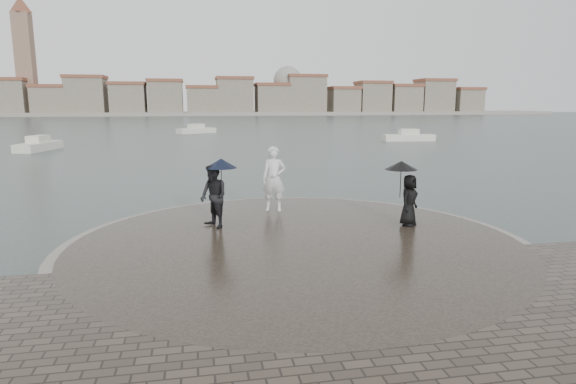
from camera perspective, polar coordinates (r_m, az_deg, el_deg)
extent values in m
plane|color=#2B3835|center=(9.93, 5.36, -13.27)|extent=(400.00, 400.00, 0.00)
cylinder|color=gray|center=(13.06, 1.08, -6.59)|extent=(12.50, 12.50, 0.32)
cylinder|color=#2D261E|center=(13.05, 1.08, -6.51)|extent=(11.90, 11.90, 0.36)
imported|color=silver|center=(16.38, -1.68, 1.58)|extent=(0.92, 0.73, 2.21)
imported|color=black|center=(14.31, -8.82, -0.51)|extent=(1.07, 1.15, 1.88)
cylinder|color=black|center=(14.34, -7.88, 1.22)|extent=(0.02, 0.02, 0.90)
cone|color=black|center=(14.27, -7.94, 3.40)|extent=(0.96, 0.96, 0.28)
imported|color=black|center=(14.86, 14.14, -0.95)|extent=(0.89, 0.87, 1.54)
cylinder|color=black|center=(14.76, 13.19, 1.10)|extent=(0.02, 0.02, 0.90)
cone|color=black|center=(14.68, 13.27, 3.10)|extent=(0.99, 0.99, 0.26)
cube|color=gray|center=(171.77, -10.10, 9.14)|extent=(260.00, 20.00, 1.20)
cube|color=gray|center=(178.22, -30.09, 9.53)|extent=(11.00, 10.00, 11.00)
cube|color=brown|center=(178.38, -30.27, 11.45)|extent=(11.60, 10.60, 1.00)
cube|color=gray|center=(174.72, -26.30, 9.53)|extent=(10.00, 10.00, 9.00)
cube|color=brown|center=(174.81, -26.43, 11.17)|extent=(10.60, 10.60, 1.00)
cube|color=gray|center=(172.20, -22.75, 10.30)|extent=(12.00, 10.00, 12.00)
cube|color=brown|center=(172.40, -22.91, 12.46)|extent=(12.60, 10.60, 1.00)
cube|color=gray|center=(170.07, -18.38, 10.25)|extent=(11.00, 10.00, 10.00)
cube|color=brown|center=(170.19, -18.48, 12.09)|extent=(11.60, 10.60, 1.00)
cube|color=gray|center=(168.99, -14.28, 10.62)|extent=(11.00, 10.00, 11.00)
cube|color=brown|center=(169.15, -14.38, 12.65)|extent=(11.60, 10.60, 1.00)
cube|color=gray|center=(168.74, -10.13, 10.44)|extent=(10.00, 10.00, 9.00)
cube|color=brown|center=(168.83, -10.19, 12.14)|extent=(10.60, 10.60, 1.00)
cube|color=gray|center=(169.27, -6.35, 11.04)|extent=(12.00, 10.00, 12.00)
cube|color=brown|center=(169.48, -6.40, 13.24)|extent=(12.60, 10.60, 1.00)
cube|color=gray|center=(170.80, -1.92, 10.76)|extent=(11.00, 10.00, 10.00)
cube|color=brown|center=(170.92, -1.93, 12.60)|extent=(11.60, 10.60, 1.00)
cube|color=gray|center=(173.09, 2.08, 11.25)|extent=(13.00, 10.00, 13.00)
cube|color=brown|center=(173.33, 2.10, 13.56)|extent=(13.60, 10.60, 1.00)
cube|color=gray|center=(176.72, 6.58, 10.52)|extent=(10.00, 10.00, 9.00)
cube|color=brown|center=(176.81, 6.62, 12.14)|extent=(10.60, 10.60, 1.00)
cube|color=gray|center=(180.31, 9.99, 10.75)|extent=(11.00, 10.00, 11.00)
cube|color=brown|center=(180.46, 10.05, 12.65)|extent=(11.60, 10.60, 1.00)
cube|color=gray|center=(184.88, 13.52, 10.46)|extent=(11.00, 10.00, 10.00)
cube|color=brown|center=(184.99, 13.59, 12.16)|extent=(11.60, 10.60, 1.00)
cube|color=gray|center=(190.11, 16.89, 10.59)|extent=(12.00, 10.00, 12.00)
cube|color=brown|center=(190.29, 17.00, 12.55)|extent=(12.60, 10.60, 1.00)
cube|color=gray|center=(196.43, 20.28, 9.94)|extent=(10.00, 10.00, 9.00)
cube|color=brown|center=(196.50, 20.37, 11.40)|extent=(10.60, 10.60, 1.00)
cube|color=#846654|center=(178.98, -28.64, 13.03)|extent=(5.00, 5.00, 32.00)
cone|color=brown|center=(181.17, -29.18, 18.86)|extent=(6.80, 6.80, 5.00)
sphere|color=gray|center=(173.98, -0.03, 13.06)|extent=(10.00, 10.00, 10.00)
cube|color=silver|center=(54.09, 14.10, 6.16)|extent=(5.64, 2.16, 0.90)
cube|color=silver|center=(54.06, 14.12, 6.79)|extent=(2.11, 1.40, 0.90)
cube|color=silver|center=(46.88, -27.42, 4.69)|extent=(2.72, 5.71, 0.90)
cube|color=silver|center=(46.84, -27.48, 5.42)|extent=(1.59, 2.21, 0.90)
cube|color=silver|center=(67.16, -10.81, 7.05)|extent=(5.46, 4.40, 0.90)
cube|color=silver|center=(67.13, -10.83, 7.57)|extent=(2.33, 2.11, 0.90)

